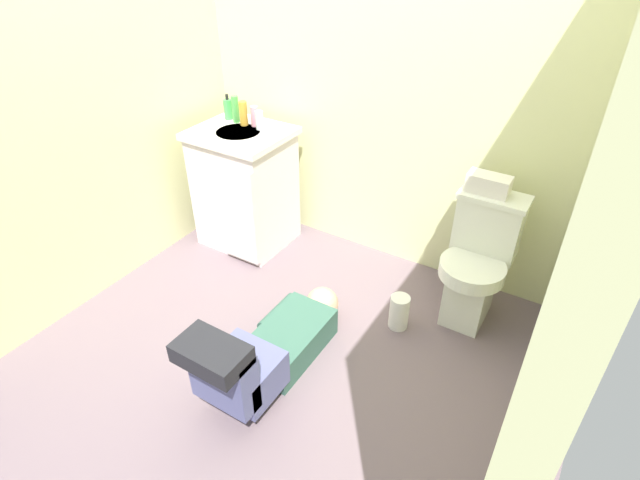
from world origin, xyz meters
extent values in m
cube|color=#6B5961|center=(0.00, 0.00, -0.02)|extent=(2.92, 3.17, 0.04)
cube|color=beige|center=(0.00, 1.12, 1.20)|extent=(2.58, 0.08, 2.40)
cube|color=beige|center=(-1.25, 0.00, 1.20)|extent=(0.08, 2.17, 2.40)
cube|color=beige|center=(1.25, 0.00, 1.20)|extent=(0.08, 2.17, 2.40)
cube|color=silver|center=(0.79, 0.74, 0.19)|extent=(0.22, 0.30, 0.38)
cylinder|color=silver|center=(0.79, 0.68, 0.38)|extent=(0.35, 0.35, 0.08)
cube|color=silver|center=(0.79, 0.87, 0.55)|extent=(0.34, 0.17, 0.34)
cube|color=silver|center=(0.79, 0.87, 0.73)|extent=(0.36, 0.19, 0.03)
cube|color=silver|center=(-0.79, 0.73, 0.39)|extent=(0.56, 0.48, 0.78)
cube|color=silver|center=(-0.79, 0.73, 0.80)|extent=(0.60, 0.52, 0.04)
cylinder|color=silver|center=(-0.79, 0.71, 0.79)|extent=(0.28, 0.28, 0.05)
cube|color=silver|center=(-0.64, 0.47, 0.37)|extent=(0.26, 0.03, 0.66)
cylinder|color=silver|center=(-0.79, 0.87, 0.87)|extent=(0.02, 0.02, 0.10)
cube|color=#33594C|center=(0.08, -0.02, 0.09)|extent=(0.29, 0.52, 0.17)
sphere|color=tan|center=(0.08, 0.31, 0.10)|extent=(0.19, 0.19, 0.19)
cube|color=#515481|center=(0.08, -0.38, 0.18)|extent=(0.31, 0.28, 0.20)
cube|color=#515481|center=(0.08, -0.52, 0.30)|extent=(0.31, 0.12, 0.32)
cube|color=black|center=(0.08, -0.57, 0.47)|extent=(0.31, 0.19, 0.09)
cylinder|color=#33594C|center=(-0.11, 0.14, 0.06)|extent=(0.08, 0.30, 0.08)
cube|color=silver|center=(0.75, 0.87, 0.80)|extent=(0.22, 0.11, 0.10)
cylinder|color=green|center=(-0.98, 0.85, 0.89)|extent=(0.06, 0.06, 0.13)
cylinder|color=black|center=(-0.98, 0.85, 0.97)|extent=(0.02, 0.02, 0.04)
cylinder|color=green|center=(-0.90, 0.83, 0.91)|extent=(0.04, 0.04, 0.17)
cylinder|color=gold|center=(-0.82, 0.82, 0.90)|extent=(0.05, 0.05, 0.15)
cylinder|color=pink|center=(-0.75, 0.84, 0.88)|extent=(0.05, 0.05, 0.13)
cylinder|color=silver|center=(-0.69, 0.81, 0.88)|extent=(0.05, 0.05, 0.12)
cylinder|color=white|center=(0.49, 0.46, 0.10)|extent=(0.11, 0.11, 0.21)
camera|label=1|loc=(1.22, -1.56, 2.02)|focal=28.13mm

